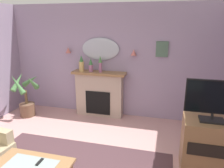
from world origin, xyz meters
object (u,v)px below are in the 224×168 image
wall_sconce_left (68,50)px  tv_remote (40,162)px  framed_picture (162,49)px  tv_cabinet (208,146)px  fireplace (99,94)px  wall_sconce_right (134,52)px  coffee_table (31,168)px  tv_flatscreen (214,100)px  mantel_vase_right (91,65)px  mantel_vase_left (100,63)px  mantel_vase_centre (81,64)px  wall_mirror (100,49)px  potted_plant_tall_palm (26,97)px

wall_sconce_left → tv_remote: 3.19m
framed_picture → tv_cabinet: bearing=-65.0°
fireplace → tv_remote: fireplace is taller
wall_sconce_right → coffee_table: (-0.95, -2.89, -1.28)m
tv_flatscreen → framed_picture: bearing=114.7°
fireplace → tv_cabinet: 2.91m
mantel_vase_right → mantel_vase_left: 0.26m
mantel_vase_centre → wall_mirror: wall_mirror is taller
mantel_vase_right → wall_sconce_right: wall_sconce_right is taller
potted_plant_tall_palm → framed_picture: bearing=11.5°
coffee_table → mantel_vase_centre: bearing=97.1°
mantel_vase_right → wall_mirror: 0.47m
mantel_vase_right → framed_picture: (1.70, 0.18, 0.43)m
wall_sconce_left → tv_cabinet: wall_sconce_left is taller
mantel_vase_centre → wall_sconce_right: wall_sconce_right is taller
mantel_vase_right → wall_sconce_right: (1.05, 0.12, 0.34)m
fireplace → mantel_vase_centre: bearing=-176.4°
fireplace → mantel_vase_right: size_ratio=4.04×
coffee_table → tv_cabinet: tv_cabinet is taller
fireplace → tv_remote: size_ratio=8.50×
wall_mirror → framed_picture: size_ratio=2.67×
mantel_vase_centre → wall_sconce_left: wall_sconce_left is taller
wall_sconce_right → framed_picture: bearing=5.3°
fireplace → framed_picture: 1.91m
mantel_vase_centre → mantel_vase_left: 0.50m
fireplace → potted_plant_tall_palm: bearing=-163.8°
mantel_vase_right → potted_plant_tall_palm: 1.86m
tv_cabinet → mantel_vase_left: bearing=144.2°
mantel_vase_right → tv_flatscreen: 3.07m
wall_sconce_right → tv_flatscreen: (1.51, -1.81, -0.41)m
wall_mirror → coffee_table: (-0.10, -2.94, -1.33)m
fireplace → potted_plant_tall_palm: fireplace is taller
fireplace → tv_flatscreen: (2.36, -1.72, 0.68)m
fireplace → wall_sconce_right: (0.85, 0.09, 1.09)m
wall_mirror → tv_remote: (-0.01, -2.88, -1.26)m
wall_mirror → tv_remote: wall_mirror is taller
wall_sconce_left → tv_flatscreen: size_ratio=0.17×
wall_mirror → tv_flatscreen: wall_mirror is taller
wall_mirror → wall_sconce_right: 0.85m
framed_picture → tv_cabinet: framed_picture is taller
mantel_vase_centre → wall_sconce_left: size_ratio=2.88×
coffee_table → tv_cabinet: 2.70m
mantel_vase_left → framed_picture: (1.45, 0.18, 0.37)m
mantel_vase_left → wall_sconce_left: (-0.90, 0.12, 0.28)m
fireplace → coffee_table: bearing=-92.1°
fireplace → potted_plant_tall_palm: 1.88m
fireplace → tv_flatscreen: 3.00m
framed_picture → tv_remote: size_ratio=2.25×
wall_sconce_right → coffee_table: size_ratio=0.13×
wall_mirror → potted_plant_tall_palm: (-1.80, -0.66, -1.20)m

